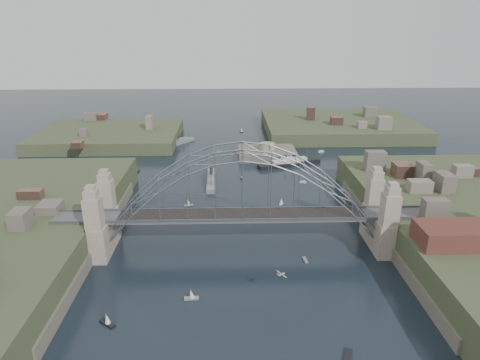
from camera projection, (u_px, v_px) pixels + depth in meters
name	position (u px, v px, depth m)	size (l,w,h in m)	color
ground	(242.00, 247.00, 98.07)	(500.00, 500.00, 0.00)	black
bridge	(242.00, 199.00, 93.74)	(84.00, 13.80, 24.60)	#4F4F51
headland_nw	(110.00, 140.00, 185.30)	(60.00, 45.00, 9.00)	#3A4428
headland_ne	(338.00, 130.00, 202.12)	(70.00, 55.00, 9.50)	#3A4428
fort_island	(267.00, 158.00, 164.03)	(22.00, 16.00, 9.40)	#585447
wharf_shed	(469.00, 235.00, 82.66)	(20.00, 8.00, 4.00)	#592D26
finger_pier	(473.00, 322.00, 72.69)	(4.00, 22.00, 1.40)	#4F4F51
naval_cruiser_near	(211.00, 179.00, 137.61)	(3.11, 20.41, 6.11)	gray
naval_cruiser_far	(181.00, 142.00, 181.64)	(10.98, 12.95, 5.05)	gray
ocean_liner	(289.00, 163.00, 153.91)	(24.09, 11.79, 6.01)	black
aeroplane	(281.00, 274.00, 76.55)	(1.67, 2.43, 0.40)	silver
small_boat_a	(188.00, 203.00, 119.71)	(2.71, 1.52, 2.38)	silver
small_boat_b	(281.00, 202.00, 120.58)	(1.48, 1.82, 2.38)	silver
small_boat_c	(191.00, 296.00, 79.45)	(2.79, 1.04, 2.38)	silver
small_boat_d	(303.00, 182.00, 137.28)	(2.37, 1.13, 1.43)	silver
small_boat_e	(137.00, 172.00, 147.25)	(1.39, 3.24, 0.45)	silver
small_boat_f	(242.00, 178.00, 140.87)	(0.93, 1.62, 1.43)	silver
small_boat_g	(348.00, 356.00, 65.99)	(2.10, 3.20, 0.45)	silver
small_boat_h	(219.00, 152.00, 169.89)	(2.08, 0.70, 0.45)	silver
small_boat_i	(333.00, 216.00, 113.46)	(2.35, 1.28, 0.45)	silver
small_boat_j	(107.00, 321.00, 72.84)	(3.19, 2.79, 2.38)	silver
small_boat_k	(241.00, 130.00, 200.02)	(1.71, 1.27, 2.38)	silver
small_boat_l	(117.00, 193.00, 128.46)	(1.99, 2.70, 0.45)	silver
small_boat_m	(305.00, 260.00, 92.53)	(1.04, 2.33, 0.45)	silver
small_boat_n	(321.00, 151.00, 169.81)	(2.68, 1.72, 1.43)	silver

